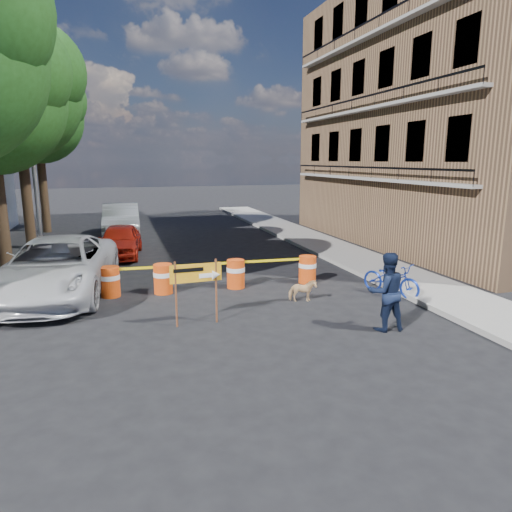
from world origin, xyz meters
TOP-DOWN VIEW (x-y plane):
  - ground at (0.00, 0.00)m, footprint 120.00×120.00m
  - sidewalk_east at (6.20, 6.00)m, footprint 2.40×40.00m
  - apartment_building at (12.00, 8.00)m, footprint 8.00×16.00m
  - tree_mid_b at (-6.73, 12.00)m, footprint 5.67×5.40m
  - tree_far at (-6.74, 17.00)m, footprint 5.04×4.80m
  - streetlamp at (-5.93, 9.50)m, footprint 1.25×0.18m
  - barrel_far_left at (-3.23, 3.03)m, footprint 0.58×0.58m
  - barrel_mid_left at (-1.70, 2.94)m, footprint 0.58×0.58m
  - barrel_mid_right at (0.55, 2.90)m, footprint 0.58×0.58m
  - barrel_far_right at (2.95, 2.79)m, footprint 0.58×0.58m
  - detour_sign at (-1.02, -0.04)m, footprint 1.26×0.24m
  - pedestrian at (3.05, -1.65)m, footprint 0.96×0.77m
  - bicycle at (4.80, 0.80)m, footprint 1.01×1.17m
  - dog at (2.02, 0.94)m, footprint 0.82×0.48m
  - suv_white at (-4.72, 3.60)m, footprint 3.61×6.47m
  - sedan_red at (-2.90, 8.93)m, footprint 2.02×4.10m
  - sedan_silver at (-2.80, 14.37)m, footprint 1.86×5.18m

SIDE VIEW (x-z plane):
  - ground at x=0.00m, z-range 0.00..0.00m
  - sidewalk_east at x=6.20m, z-range 0.00..0.15m
  - dog at x=2.02m, z-range 0.00..0.65m
  - barrel_far_left at x=-3.23m, z-range 0.02..0.92m
  - barrel_mid_left at x=-1.70m, z-range 0.02..0.92m
  - barrel_mid_right at x=0.55m, z-range 0.02..0.92m
  - barrel_far_right at x=2.95m, z-range 0.02..0.92m
  - sedan_red at x=-2.90m, z-range 0.00..1.35m
  - sedan_silver at x=-2.80m, z-range 0.00..1.70m
  - suv_white at x=-4.72m, z-range 0.00..1.71m
  - pedestrian at x=3.05m, z-range 0.00..1.88m
  - bicycle at x=4.80m, z-range 0.00..1.88m
  - detour_sign at x=-1.02m, z-range 0.36..1.99m
  - streetlamp at x=-5.93m, z-range 0.38..8.38m
  - apartment_building at x=12.00m, z-range 0.00..12.00m
  - tree_far at x=-6.74m, z-range 1.80..10.64m
  - tree_mid_b at x=-6.73m, z-range 1.90..11.53m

